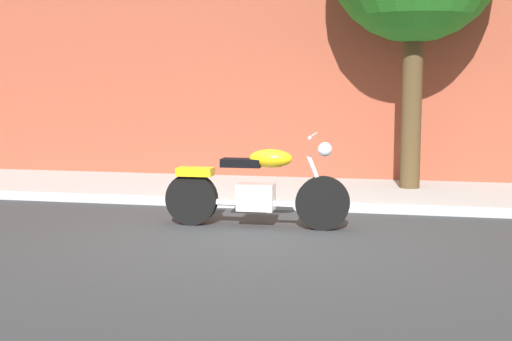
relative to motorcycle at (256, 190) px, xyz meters
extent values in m
plane|color=#303335|center=(0.10, -0.50, -0.45)|extent=(60.00, 60.00, 0.00)
cube|color=#A8A8A8|center=(0.10, 2.43, -0.38)|extent=(25.93, 2.44, 0.14)
cylinder|color=black|center=(0.81, 0.01, -0.13)|extent=(0.64, 0.15, 0.64)
cylinder|color=black|center=(-0.80, -0.02, -0.13)|extent=(0.64, 0.15, 0.64)
cube|color=silver|center=(0.00, 0.00, -0.08)|extent=(0.44, 0.29, 0.32)
cube|color=silver|center=(0.00, 0.00, -0.15)|extent=(1.45, 0.10, 0.06)
ellipsoid|color=yellow|center=(0.18, 0.00, 0.39)|extent=(0.52, 0.27, 0.22)
cube|color=black|center=(-0.18, -0.01, 0.33)|extent=(0.48, 0.25, 0.10)
cube|color=yellow|center=(-0.75, -0.02, 0.21)|extent=(0.44, 0.25, 0.10)
cylinder|color=silver|center=(0.75, 0.01, 0.15)|extent=(0.27, 0.05, 0.58)
cylinder|color=silver|center=(0.69, 0.01, 0.67)|extent=(0.05, 0.70, 0.04)
sphere|color=silver|center=(0.83, 0.01, 0.51)|extent=(0.17, 0.17, 0.17)
cylinder|color=silver|center=(-0.25, 0.15, -0.18)|extent=(0.80, 0.10, 0.09)
cylinder|color=#47361F|center=(1.82, 2.77, 1.01)|extent=(0.30, 0.30, 2.92)
camera|label=1|loc=(1.75, -8.24, 1.26)|focal=49.69mm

